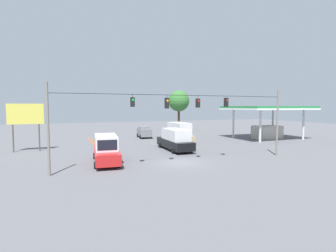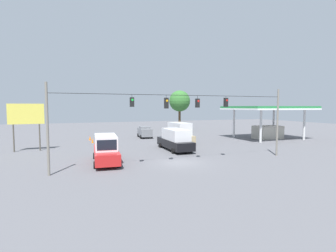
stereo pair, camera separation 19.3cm
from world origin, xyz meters
name	(u,v)px [view 1 (the left image)]	position (x,y,z in m)	size (l,w,h in m)	color
ground_plane	(180,163)	(0.00, 0.00, 0.00)	(140.00, 140.00, 0.00)	#56565B
overhead_signal_span	(183,115)	(-0.02, 0.56, 4.62)	(23.28, 0.38, 7.34)	slate
sedan_grey_oncoming_deep	(144,132)	(-2.73, -21.11, 1.03)	(2.42, 4.43, 1.97)	slate
box_truck_black_crossing_near	(175,140)	(-2.50, -6.98, 1.32)	(2.69, 7.52, 2.66)	black
box_truck_red_parked_shoulder	(106,149)	(6.62, -2.80, 1.32)	(2.87, 7.14, 2.66)	red
box_truck_tan_oncoming_far	(179,133)	(-5.41, -12.33, 1.51)	(2.76, 6.40, 3.09)	tan
traffic_cone_nearest	(107,156)	(6.40, -3.97, 0.36)	(0.34, 0.34, 0.73)	orange
traffic_cone_second	(101,151)	(6.55, -7.55, 0.36)	(0.34, 0.34, 0.73)	orange
traffic_cone_third	(99,147)	(6.36, -10.75, 0.36)	(0.34, 0.34, 0.73)	orange
traffic_cone_fourth	(95,143)	(6.41, -14.34, 0.36)	(0.34, 0.34, 0.73)	orange
traffic_cone_fifth	(92,141)	(6.48, -17.50, 0.36)	(0.34, 0.34, 0.73)	orange
traffic_cone_farthest	(89,138)	(6.55, -20.94, 0.36)	(0.34, 0.34, 0.73)	orange
gas_station	(267,115)	(-21.72, -11.99, 4.03)	(12.80, 9.77, 5.52)	#288442
roadside_billboard	(26,117)	(14.61, -12.76, 4.19)	(4.01, 0.16, 5.79)	#4C473D
tree_horizon_left	(179,101)	(-14.70, -32.95, 6.70)	(4.88, 4.88, 9.20)	#4C3823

